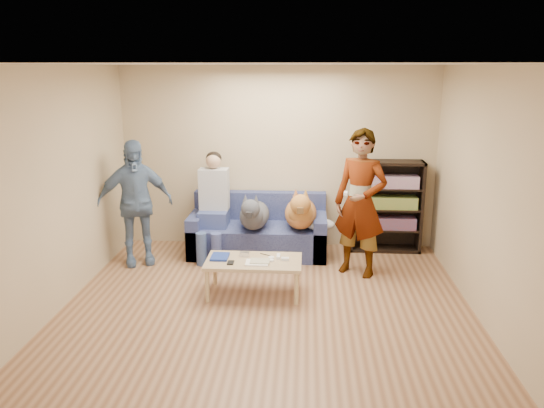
# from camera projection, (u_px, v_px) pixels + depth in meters

# --- Properties ---
(ground) EXTENTS (5.00, 5.00, 0.00)m
(ground) POSITION_uv_depth(u_px,v_px,m) (265.00, 321.00, 5.54)
(ground) COLOR brown
(ground) RESTS_ON ground
(ceiling) EXTENTS (5.00, 5.00, 0.00)m
(ceiling) POSITION_uv_depth(u_px,v_px,m) (264.00, 64.00, 4.88)
(ceiling) COLOR white
(ceiling) RESTS_ON ground
(wall_back) EXTENTS (4.50, 0.00, 4.50)m
(wall_back) POSITION_uv_depth(u_px,v_px,m) (278.00, 158.00, 7.63)
(wall_back) COLOR tan
(wall_back) RESTS_ON ground
(wall_front) EXTENTS (4.50, 0.00, 4.50)m
(wall_front) POSITION_uv_depth(u_px,v_px,m) (226.00, 317.00, 2.80)
(wall_front) COLOR tan
(wall_front) RESTS_ON ground
(wall_left) EXTENTS (0.00, 5.00, 5.00)m
(wall_left) POSITION_uv_depth(u_px,v_px,m) (43.00, 197.00, 5.35)
(wall_left) COLOR tan
(wall_left) RESTS_ON ground
(wall_right) EXTENTS (0.00, 5.00, 5.00)m
(wall_right) POSITION_uv_depth(u_px,v_px,m) (498.00, 204.00, 5.07)
(wall_right) COLOR tan
(wall_right) RESTS_ON ground
(blanket) EXTENTS (0.41, 0.35, 0.14)m
(blanket) POSITION_uv_depth(u_px,v_px,m) (320.00, 224.00, 7.19)
(blanket) COLOR #AFAFB4
(blanket) RESTS_ON sofa
(person_standing_right) EXTENTS (0.81, 0.71, 1.85)m
(person_standing_right) POSITION_uv_depth(u_px,v_px,m) (360.00, 203.00, 6.59)
(person_standing_right) COLOR gray
(person_standing_right) RESTS_ON ground
(person_standing_left) EXTENTS (1.06, 0.76, 1.67)m
(person_standing_left) POSITION_uv_depth(u_px,v_px,m) (135.00, 203.00, 6.96)
(person_standing_left) COLOR #697FA9
(person_standing_left) RESTS_ON ground
(held_controller) EXTENTS (0.06, 0.13, 0.03)m
(held_controller) POSITION_uv_depth(u_px,v_px,m) (346.00, 193.00, 6.36)
(held_controller) COLOR white
(held_controller) RESTS_ON person_standing_right
(notebook_blue) EXTENTS (0.20, 0.26, 0.03)m
(notebook_blue) POSITION_uv_depth(u_px,v_px,m) (220.00, 257.00, 6.16)
(notebook_blue) COLOR navy
(notebook_blue) RESTS_ON coffee_table
(papers) EXTENTS (0.26, 0.20, 0.02)m
(papers) POSITION_uv_depth(u_px,v_px,m) (257.00, 263.00, 5.99)
(papers) COLOR white
(papers) RESTS_ON coffee_table
(magazine) EXTENTS (0.22, 0.17, 0.01)m
(magazine) POSITION_uv_depth(u_px,v_px,m) (260.00, 261.00, 6.00)
(magazine) COLOR #B6B092
(magazine) RESTS_ON coffee_table
(camera_silver) EXTENTS (0.11, 0.06, 0.05)m
(camera_silver) POSITION_uv_depth(u_px,v_px,m) (244.00, 254.00, 6.21)
(camera_silver) COLOR silver
(camera_silver) RESTS_ON coffee_table
(controller_a) EXTENTS (0.04, 0.13, 0.03)m
(controller_a) POSITION_uv_depth(u_px,v_px,m) (278.00, 256.00, 6.16)
(controller_a) COLOR white
(controller_a) RESTS_ON coffee_table
(controller_b) EXTENTS (0.09, 0.06, 0.03)m
(controller_b) POSITION_uv_depth(u_px,v_px,m) (285.00, 259.00, 6.08)
(controller_b) COLOR white
(controller_b) RESTS_ON coffee_table
(headphone_cup_a) EXTENTS (0.07, 0.07, 0.02)m
(headphone_cup_a) POSITION_uv_depth(u_px,v_px,m) (271.00, 260.00, 6.05)
(headphone_cup_a) COLOR white
(headphone_cup_a) RESTS_ON coffee_table
(headphone_cup_b) EXTENTS (0.07, 0.07, 0.02)m
(headphone_cup_b) POSITION_uv_depth(u_px,v_px,m) (271.00, 258.00, 6.13)
(headphone_cup_b) COLOR white
(headphone_cup_b) RESTS_ON coffee_table
(pen_orange) EXTENTS (0.13, 0.06, 0.01)m
(pen_orange) POSITION_uv_depth(u_px,v_px,m) (250.00, 265.00, 5.94)
(pen_orange) COLOR #C26B1B
(pen_orange) RESTS_ON coffee_table
(pen_black) EXTENTS (0.13, 0.08, 0.01)m
(pen_black) POSITION_uv_depth(u_px,v_px,m) (265.00, 255.00, 6.25)
(pen_black) COLOR black
(pen_black) RESTS_ON coffee_table
(wallet) EXTENTS (0.07, 0.12, 0.02)m
(wallet) POSITION_uv_depth(u_px,v_px,m) (231.00, 263.00, 5.99)
(wallet) COLOR black
(wallet) RESTS_ON coffee_table
(sofa) EXTENTS (1.90, 0.85, 0.82)m
(sofa) POSITION_uv_depth(u_px,v_px,m) (259.00, 233.00, 7.51)
(sofa) COLOR #515B93
(sofa) RESTS_ON ground
(person_seated) EXTENTS (0.40, 0.73, 1.47)m
(person_seated) POSITION_uv_depth(u_px,v_px,m) (213.00, 201.00, 7.30)
(person_seated) COLOR #3F4A8C
(person_seated) RESTS_ON sofa
(dog_gray) EXTENTS (0.40, 1.25, 0.58)m
(dog_gray) POSITION_uv_depth(u_px,v_px,m) (254.00, 214.00, 7.17)
(dog_gray) COLOR #4A4B54
(dog_gray) RESTS_ON sofa
(dog_tan) EXTENTS (0.44, 1.18, 0.64)m
(dog_tan) POSITION_uv_depth(u_px,v_px,m) (301.00, 212.00, 7.22)
(dog_tan) COLOR #C8843D
(dog_tan) RESTS_ON sofa
(coffee_table) EXTENTS (1.10, 0.60, 0.42)m
(coffee_table) POSITION_uv_depth(u_px,v_px,m) (254.00, 264.00, 6.10)
(coffee_table) COLOR tan
(coffee_table) RESTS_ON ground
(bookshelf) EXTENTS (1.00, 0.34, 1.30)m
(bookshelf) POSITION_uv_depth(u_px,v_px,m) (386.00, 204.00, 7.52)
(bookshelf) COLOR black
(bookshelf) RESTS_ON ground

